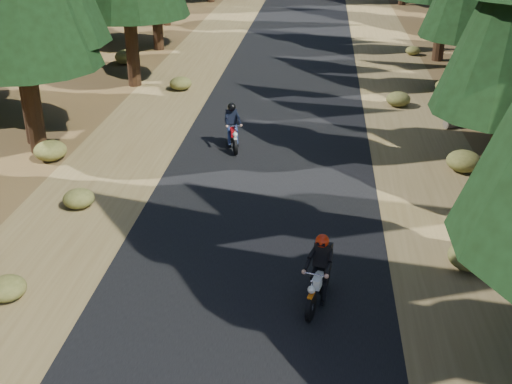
# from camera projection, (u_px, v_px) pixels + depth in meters

# --- Properties ---
(ground) EXTENTS (120.00, 120.00, 0.00)m
(ground) POSITION_uv_depth(u_px,v_px,m) (249.00, 268.00, 13.74)
(ground) COLOR #432F18
(ground) RESTS_ON ground
(road) EXTENTS (6.00, 100.00, 0.01)m
(road) POSITION_uv_depth(u_px,v_px,m) (268.00, 175.00, 18.25)
(road) COLOR black
(road) RESTS_ON ground
(shoulder_l) EXTENTS (3.20, 100.00, 0.01)m
(shoulder_l) POSITION_uv_depth(u_px,v_px,m) (111.00, 169.00, 18.67)
(shoulder_l) COLOR brown
(shoulder_l) RESTS_ON ground
(shoulder_r) EXTENTS (3.20, 100.00, 0.01)m
(shoulder_r) POSITION_uv_depth(u_px,v_px,m) (433.00, 182.00, 17.83)
(shoulder_r) COLOR brown
(shoulder_r) RESTS_ON ground
(understory_shrubs) EXTENTS (15.16, 30.96, 0.68)m
(understory_shrubs) POSITION_uv_depth(u_px,v_px,m) (274.00, 136.00, 20.42)
(understory_shrubs) COLOR #474C1E
(understory_shrubs) RESTS_ON ground
(rider_lead) EXTENTS (0.88, 1.71, 1.46)m
(rider_lead) POSITION_uv_depth(u_px,v_px,m) (319.00, 283.00, 12.32)
(rider_lead) COLOR white
(rider_lead) RESTS_ON road
(rider_follow) EXTENTS (0.91, 1.69, 1.44)m
(rider_follow) POSITION_uv_depth(u_px,v_px,m) (233.00, 134.00, 19.97)
(rider_follow) COLOR #9A0A0F
(rider_follow) RESTS_ON road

